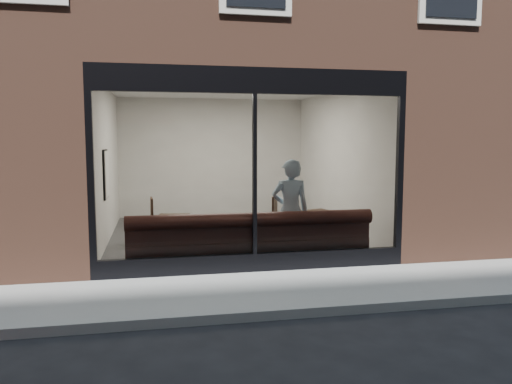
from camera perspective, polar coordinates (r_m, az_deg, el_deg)
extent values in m
plane|color=black|center=(6.14, 3.65, -14.02)|extent=(120.00, 120.00, 0.00)
cube|color=gray|center=(7.06, 1.52, -11.25)|extent=(40.00, 2.00, 0.01)
cube|color=gray|center=(6.07, 3.78, -13.64)|extent=(40.00, 0.10, 0.12)
cube|color=brown|center=(13.76, -20.74, 3.56)|extent=(2.50, 12.00, 3.20)
cube|color=brown|center=(14.56, 9.87, 3.98)|extent=(2.50, 12.00, 3.20)
cube|color=brown|center=(16.64, -6.14, 4.29)|extent=(5.00, 6.00, 3.20)
plane|color=#2D2D30|center=(10.88, -3.18, -5.00)|extent=(6.00, 6.00, 0.00)
plane|color=white|center=(10.73, -3.28, 11.85)|extent=(6.00, 6.00, 0.00)
plane|color=silver|center=(13.65, -5.00, 3.92)|extent=(5.00, 0.00, 5.00)
plane|color=silver|center=(10.63, -16.66, 3.08)|extent=(0.00, 6.00, 6.00)
plane|color=silver|center=(11.31, 9.39, 3.42)|extent=(0.00, 6.00, 6.00)
cube|color=black|center=(8.01, -0.16, -8.08)|extent=(5.00, 0.10, 0.30)
cube|color=black|center=(7.82, -0.17, 12.63)|extent=(5.00, 0.10, 0.40)
cube|color=black|center=(7.78, -0.17, 1.97)|extent=(0.06, 0.10, 2.50)
plane|color=white|center=(7.75, -0.12, 1.95)|extent=(4.80, 0.00, 4.80)
cube|color=#3B1815|center=(8.37, -0.70, -6.92)|extent=(4.00, 0.55, 0.45)
imported|color=#A7C5DD|center=(8.60, 3.94, -2.12)|extent=(0.68, 0.48, 1.77)
cube|color=#301F12|center=(8.96, -9.46, -2.79)|extent=(0.63, 0.63, 0.04)
cube|color=#301F12|center=(9.47, 7.20, -2.28)|extent=(0.70, 0.70, 0.04)
cube|color=#301F12|center=(10.16, -12.84, -4.67)|extent=(0.49, 0.49, 0.04)
cube|color=#301F12|center=(10.34, 1.10, -4.33)|extent=(0.52, 0.52, 0.04)
cube|color=white|center=(10.08, -16.70, 1.98)|extent=(0.02, 0.67, 0.89)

